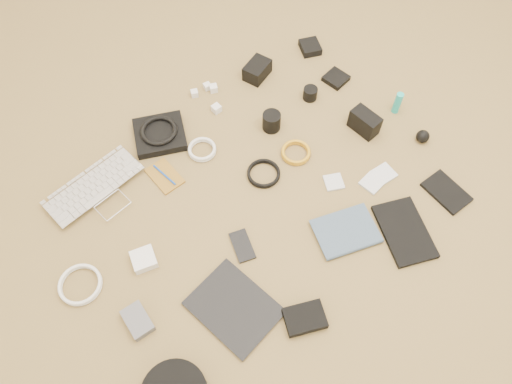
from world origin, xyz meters
TOP-DOWN VIEW (x-y plane):
  - laptop at (-0.44, 0.30)m, footprint 0.39×0.30m
  - headphone_pouch at (-0.14, 0.42)m, footprint 0.24×0.24m
  - headphones at (-0.14, 0.42)m, footprint 0.16×0.16m
  - charger_a at (0.08, 0.52)m, footprint 0.04×0.04m
  - charger_b at (0.14, 0.52)m, footprint 0.03×0.03m
  - charger_c at (0.16, 0.50)m, footprint 0.04×0.04m
  - charger_d at (0.11, 0.40)m, footprint 0.04×0.04m
  - dslr_camera at (0.35, 0.46)m, footprint 0.13×0.12m
  - lens_pouch at (0.62, 0.45)m, footprint 0.11×0.11m
  - notebook_olive at (-0.22, 0.25)m, footprint 0.10×0.15m
  - pen_blue at (-0.22, 0.25)m, footprint 0.03×0.12m
  - cable_white_a at (-0.05, 0.27)m, footprint 0.11×0.11m
  - lens_a at (0.23, 0.21)m, footprint 0.09×0.09m
  - lens_b at (0.45, 0.24)m, footprint 0.07×0.07m
  - card_reader at (0.60, 0.25)m, footprint 0.10×0.10m
  - power_brick at (-0.45, -0.00)m, footprint 0.09×0.09m
  - cable_white_b at (-0.66, 0.04)m, footprint 0.16×0.16m
  - cable_black at (0.08, 0.04)m, footprint 0.14×0.14m
  - cable_yellow at (0.23, 0.05)m, footprint 0.12×0.12m
  - flash at (0.52, -0.01)m, footprint 0.08×0.12m
  - lens_cleaner at (0.69, -0.02)m, footprint 0.03×0.03m
  - battery_charger at (-0.56, -0.17)m, footprint 0.07×0.11m
  - tablet at (-0.29, -0.31)m, footprint 0.26×0.31m
  - phone at (-0.15, -0.15)m, footprint 0.09×0.13m
  - filter_case_left at (0.27, -0.13)m, footprint 0.09×0.09m
  - filter_case_mid at (0.38, -0.22)m, footprint 0.08×0.08m
  - filter_case_right at (0.44, -0.21)m, footprint 0.07×0.07m
  - air_blower at (0.67, -0.18)m, footprint 0.05×0.05m
  - drive_case at (-0.13, -0.47)m, footprint 0.15×0.13m
  - paperback at (0.15, -0.39)m, footprint 0.24×0.21m
  - notebook_black_a at (0.33, -0.43)m, footprint 0.22×0.28m
  - notebook_black_b at (0.57, -0.40)m, footprint 0.11×0.16m

SIDE VIEW (x-z plane):
  - notebook_olive at x=-0.22m, z-range 0.00..0.01m
  - phone at x=-0.15m, z-range 0.00..0.01m
  - filter_case_left at x=0.27m, z-range 0.00..0.01m
  - filter_case_right at x=0.44m, z-range 0.00..0.01m
  - filter_case_mid at x=0.38m, z-range 0.00..0.01m
  - cable_black at x=0.08m, z-range 0.00..0.01m
  - cable_white_b at x=-0.66m, z-range 0.00..0.01m
  - tablet at x=-0.29m, z-range 0.00..0.01m
  - cable_yellow at x=0.23m, z-range 0.00..0.01m
  - cable_white_a at x=-0.05m, z-range 0.00..0.01m
  - notebook_black_b at x=0.57m, z-range 0.00..0.01m
  - notebook_black_a at x=0.33m, z-range 0.00..0.02m
  - paperback at x=0.15m, z-range 0.00..0.02m
  - card_reader at x=0.60m, z-range 0.00..0.02m
  - pen_blue at x=-0.22m, z-range 0.01..0.01m
  - charger_b at x=0.14m, z-range 0.00..0.03m
  - charger_a at x=0.08m, z-range 0.00..0.03m
  - laptop at x=-0.44m, z-range 0.00..0.03m
  - charger_c at x=0.16m, z-range 0.00..0.03m
  - battery_charger at x=-0.56m, z-range 0.00..0.03m
  - charger_d at x=0.11m, z-range 0.00..0.03m
  - drive_case at x=-0.13m, z-range 0.00..0.03m
  - lens_pouch at x=0.62m, z-range 0.00..0.03m
  - power_brick at x=-0.45m, z-range 0.00..0.03m
  - headphone_pouch at x=-0.14m, z-range 0.00..0.03m
  - air_blower at x=0.67m, z-range 0.00..0.05m
  - lens_b at x=0.45m, z-range 0.00..0.05m
  - dslr_camera at x=0.35m, z-range 0.00..0.07m
  - lens_a at x=0.23m, z-range 0.00..0.08m
  - headphones at x=-0.14m, z-range 0.03..0.05m
  - flash at x=0.52m, z-range 0.00..0.09m
  - lens_cleaner at x=0.69m, z-range 0.00..0.10m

